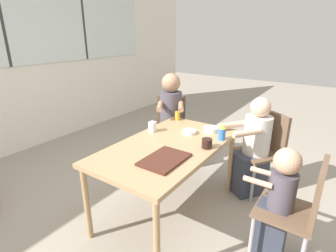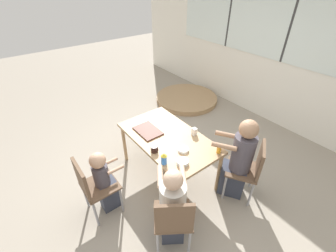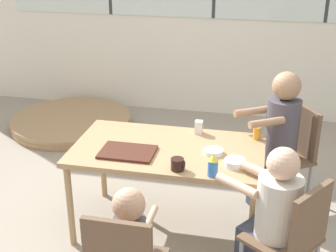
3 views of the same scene
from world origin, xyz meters
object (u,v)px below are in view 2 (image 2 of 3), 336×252
(chair_for_toddler, at_px, (92,185))
(person_toddler, at_px, (105,182))
(coffee_mug, at_px, (154,149))
(bowl_cereal, at_px, (183,162))
(chair_for_man_blue_shirt, at_px, (174,219))
(person_man_blue_shirt, at_px, (172,208))
(bowl_white_shallow, at_px, (183,150))
(folded_table_stack, at_px, (187,99))
(milk_carton_small, at_px, (194,132))
(sippy_cup, at_px, (164,158))
(juice_glass, at_px, (219,149))
(chair_for_woman_green_shirt, at_px, (250,167))
(person_woman_green_shirt, at_px, (238,162))

(chair_for_toddler, relative_size, person_toddler, 0.94)
(coffee_mug, relative_size, bowl_cereal, 0.66)
(chair_for_man_blue_shirt, bearing_deg, person_man_blue_shirt, 90.00)
(bowl_white_shallow, height_order, folded_table_stack, bowl_white_shallow)
(milk_carton_small, bearing_deg, coffee_mug, -94.25)
(person_toddler, bearing_deg, person_man_blue_shirt, 28.49)
(chair_for_man_blue_shirt, xyz_separation_m, person_toddler, (-0.94, -0.33, -0.07))
(milk_carton_small, xyz_separation_m, folded_table_stack, (-1.78, 1.47, -0.72))
(sippy_cup, distance_m, bowl_cereal, 0.23)
(chair_for_man_blue_shirt, distance_m, sippy_cup, 0.67)
(chair_for_toddler, relative_size, coffee_mug, 9.07)
(chair_for_man_blue_shirt, bearing_deg, sippy_cup, 96.79)
(chair_for_man_blue_shirt, distance_m, juice_glass, 1.02)
(bowl_cereal, bearing_deg, coffee_mug, -159.42)
(sippy_cup, xyz_separation_m, milk_carton_small, (-0.20, 0.67, -0.03))
(milk_carton_small, relative_size, bowl_cereal, 0.71)
(person_man_blue_shirt, relative_size, coffee_mug, 10.98)
(coffee_mug, distance_m, milk_carton_small, 0.64)
(milk_carton_small, distance_m, bowl_white_shallow, 0.38)
(chair_for_woman_green_shirt, relative_size, sippy_cup, 5.81)
(chair_for_man_blue_shirt, bearing_deg, milk_carton_small, 72.44)
(bowl_white_shallow, bearing_deg, folded_table_stack, 136.99)
(sippy_cup, bearing_deg, folded_table_stack, 132.67)
(chair_for_man_blue_shirt, height_order, juice_glass, chair_for_man_blue_shirt)
(sippy_cup, bearing_deg, chair_for_man_blue_shirt, -27.92)
(chair_for_man_blue_shirt, xyz_separation_m, person_woman_green_shirt, (-0.11, 1.16, 0.04))
(chair_for_toddler, height_order, sippy_cup, chair_for_toddler)
(sippy_cup, bearing_deg, person_man_blue_shirt, -25.48)
(milk_carton_small, bearing_deg, bowl_white_shallow, -64.32)
(person_woman_green_shirt, bearing_deg, chair_for_toddler, 121.11)
(coffee_mug, bearing_deg, juice_glass, 51.04)
(person_toddler, xyz_separation_m, coffee_mug, (0.14, 0.66, 0.30))
(person_toddler, distance_m, sippy_cup, 0.81)
(chair_for_woman_green_shirt, bearing_deg, person_toddler, 116.46)
(sippy_cup, bearing_deg, person_woman_green_shirt, 63.19)
(person_woman_green_shirt, bearing_deg, coffee_mug, 108.62)
(chair_for_man_blue_shirt, relative_size, coffee_mug, 9.07)
(person_woman_green_shirt, distance_m, bowl_white_shallow, 0.74)
(person_man_blue_shirt, height_order, person_toddler, person_man_blue_shirt)
(person_toddler, height_order, coffee_mug, person_toddler)
(folded_table_stack, bearing_deg, person_man_blue_shirt, -44.42)
(person_toddler, height_order, folded_table_stack, person_toddler)
(person_toddler, height_order, bowl_white_shallow, person_toddler)
(chair_for_man_blue_shirt, height_order, milk_carton_small, chair_for_man_blue_shirt)
(bowl_cereal, relative_size, folded_table_stack, 0.10)
(bowl_white_shallow, bearing_deg, person_woman_green_shirt, 48.67)
(person_toddler, height_order, juice_glass, person_toddler)
(chair_for_man_blue_shirt, bearing_deg, chair_for_woman_green_shirt, 33.42)
(folded_table_stack, bearing_deg, person_toddler, -60.16)
(chair_for_man_blue_shirt, xyz_separation_m, coffee_mug, (-0.79, 0.32, 0.23))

